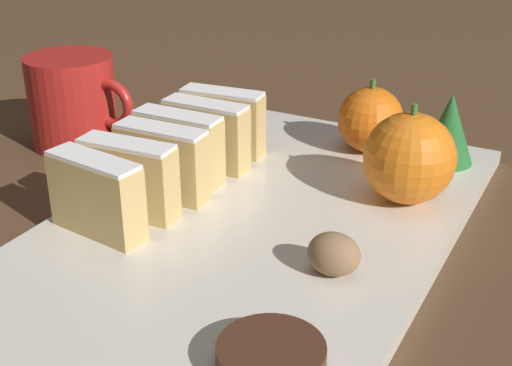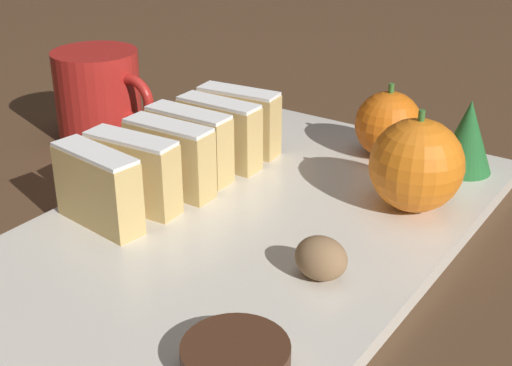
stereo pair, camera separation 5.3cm
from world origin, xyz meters
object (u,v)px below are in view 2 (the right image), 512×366
object	(u,v)px
orange_far	(416,165)
chocolate_cookie	(236,357)
coffee_mug	(99,95)
orange_near	(388,124)
walnut	(321,258)

from	to	relation	value
orange_far	chocolate_cookie	size ratio (longest dim) A/B	1.35
coffee_mug	orange_far	bearing A→B (deg)	1.38
orange_near	coffee_mug	bearing A→B (deg)	-161.11
walnut	orange_far	bearing A→B (deg)	85.63
chocolate_cookie	coffee_mug	distance (m)	0.40
orange_far	walnut	bearing A→B (deg)	-94.37
orange_far	walnut	world-z (taller)	orange_far
chocolate_cookie	coffee_mug	xyz separation A→B (m)	(-0.33, 0.23, 0.03)
walnut	chocolate_cookie	distance (m)	0.11
orange_far	coffee_mug	xyz separation A→B (m)	(-0.33, -0.01, -0.00)
walnut	chocolate_cookie	size ratio (longest dim) A/B	0.60
orange_near	walnut	world-z (taller)	orange_near
coffee_mug	orange_near	bearing A→B (deg)	18.89
coffee_mug	walnut	bearing A→B (deg)	-20.45
orange_near	chocolate_cookie	bearing A→B (deg)	-79.49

